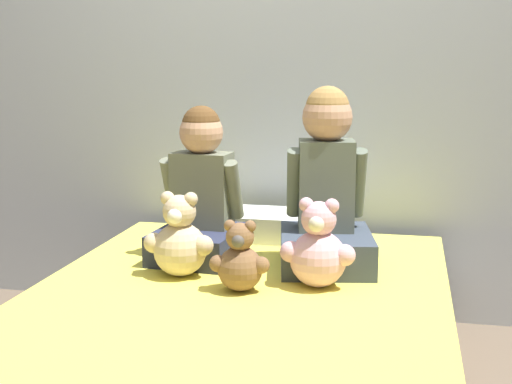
{
  "coord_description": "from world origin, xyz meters",
  "views": [
    {
      "loc": [
        0.53,
        -2.12,
        1.18
      ],
      "look_at": [
        0.0,
        0.36,
        0.7
      ],
      "focal_mm": 50.0,
      "sensor_mm": 36.0,
      "label": 1
    }
  ],
  "objects_px": {
    "teddy_bear_held_by_left_child": "(180,241)",
    "pillow_at_headboard": "(277,225)",
    "bed": "(233,360)",
    "child_on_left": "(200,197)",
    "child_on_right": "(326,193)",
    "teddy_bear_between_children": "(240,261)",
    "teddy_bear_held_by_right_child": "(318,250)"
  },
  "relations": [
    {
      "from": "teddy_bear_held_by_right_child",
      "to": "pillow_at_headboard",
      "type": "height_order",
      "value": "teddy_bear_held_by_right_child"
    },
    {
      "from": "child_on_left",
      "to": "teddy_bear_held_by_left_child",
      "type": "bearing_deg",
      "value": -85.97
    },
    {
      "from": "bed",
      "to": "pillow_at_headboard",
      "type": "bearing_deg",
      "value": 90.0
    },
    {
      "from": "bed",
      "to": "child_on_left",
      "type": "xyz_separation_m",
      "value": [
        -0.24,
        0.44,
        0.45
      ]
    },
    {
      "from": "child_on_left",
      "to": "teddy_bear_held_by_left_child",
      "type": "distance_m",
      "value": 0.27
    },
    {
      "from": "bed",
      "to": "teddy_bear_held_by_left_child",
      "type": "bearing_deg",
      "value": 140.68
    },
    {
      "from": "bed",
      "to": "child_on_left",
      "type": "bearing_deg",
      "value": 118.03
    },
    {
      "from": "child_on_right",
      "to": "teddy_bear_held_by_right_child",
      "type": "xyz_separation_m",
      "value": [
        0.01,
        -0.27,
        -0.14
      ]
    },
    {
      "from": "bed",
      "to": "teddy_bear_between_children",
      "type": "bearing_deg",
      "value": 84.46
    },
    {
      "from": "teddy_bear_held_by_left_child",
      "to": "teddy_bear_held_by_right_child",
      "type": "xyz_separation_m",
      "value": [
        0.49,
        -0.02,
        0.0
      ]
    },
    {
      "from": "bed",
      "to": "teddy_bear_held_by_right_child",
      "type": "bearing_deg",
      "value": 34.86
    },
    {
      "from": "child_on_left",
      "to": "pillow_at_headboard",
      "type": "xyz_separation_m",
      "value": [
        0.24,
        0.35,
        -0.18
      ]
    },
    {
      "from": "teddy_bear_held_by_right_child",
      "to": "pillow_at_headboard",
      "type": "bearing_deg",
      "value": 113.71
    },
    {
      "from": "child_on_right",
      "to": "teddy_bear_between_children",
      "type": "bearing_deg",
      "value": -133.36
    },
    {
      "from": "child_on_left",
      "to": "child_on_right",
      "type": "relative_size",
      "value": 0.88
    },
    {
      "from": "child_on_left",
      "to": "teddy_bear_held_by_right_child",
      "type": "distance_m",
      "value": 0.57
    },
    {
      "from": "child_on_right",
      "to": "teddy_bear_held_by_left_child",
      "type": "bearing_deg",
      "value": -163.09
    },
    {
      "from": "child_on_left",
      "to": "teddy_bear_held_by_left_child",
      "type": "xyz_separation_m",
      "value": [
        -0.0,
        -0.25,
        -0.11
      ]
    },
    {
      "from": "teddy_bear_between_children",
      "to": "bed",
      "type": "bearing_deg",
      "value": -99.98
    },
    {
      "from": "child_on_left",
      "to": "teddy_bear_held_by_right_child",
      "type": "xyz_separation_m",
      "value": [
        0.49,
        -0.27,
        -0.11
      ]
    },
    {
      "from": "teddy_bear_held_by_left_child",
      "to": "pillow_at_headboard",
      "type": "distance_m",
      "value": 0.65
    },
    {
      "from": "teddy_bear_between_children",
      "to": "pillow_at_headboard",
      "type": "xyz_separation_m",
      "value": [
        -0.01,
        0.72,
        -0.05
      ]
    },
    {
      "from": "teddy_bear_held_by_left_child",
      "to": "child_on_left",
      "type": "bearing_deg",
      "value": 89.33
    },
    {
      "from": "teddy_bear_between_children",
      "to": "pillow_at_headboard",
      "type": "relative_size",
      "value": 0.43
    },
    {
      "from": "teddy_bear_held_by_left_child",
      "to": "teddy_bear_between_children",
      "type": "distance_m",
      "value": 0.27
    },
    {
      "from": "teddy_bear_between_children",
      "to": "teddy_bear_held_by_left_child",
      "type": "bearing_deg",
      "value": 149.79
    },
    {
      "from": "child_on_left",
      "to": "teddy_bear_between_children",
      "type": "bearing_deg",
      "value": -51.82
    },
    {
      "from": "pillow_at_headboard",
      "to": "bed",
      "type": "bearing_deg",
      "value": -90.0
    },
    {
      "from": "child_on_right",
      "to": "teddy_bear_held_by_right_child",
      "type": "height_order",
      "value": "child_on_right"
    },
    {
      "from": "teddy_bear_held_by_left_child",
      "to": "teddy_bear_between_children",
      "type": "relative_size",
      "value": 1.26
    },
    {
      "from": "bed",
      "to": "child_on_right",
      "type": "relative_size",
      "value": 2.93
    },
    {
      "from": "pillow_at_headboard",
      "to": "teddy_bear_between_children",
      "type": "bearing_deg",
      "value": -89.41
    }
  ]
}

